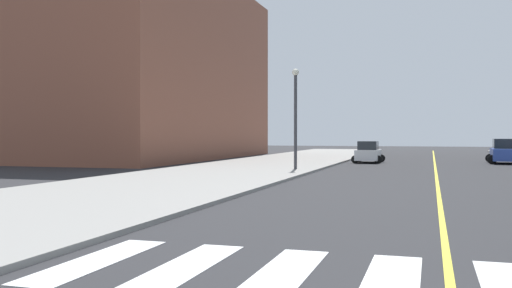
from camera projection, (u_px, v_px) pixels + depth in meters
name	position (u px, v px, depth m)	size (l,w,h in m)	color
sidewalk_kerb_west	(175.00, 181.00, 27.75)	(10.00, 120.00, 0.15)	gray
crosswalk_paint	(450.00, 286.00, 8.87)	(13.50, 4.00, 0.01)	silver
lane_divider_paint	(435.00, 165.00, 43.28)	(0.16, 80.00, 0.01)	yellow
low_rise_brick_west	(146.00, 70.00, 56.62)	(16.00, 32.00, 17.51)	brown
car_white_second	(368.00, 153.00, 47.43)	(2.54, 4.04, 1.80)	silver
car_blue_third	(505.00, 152.00, 46.17)	(2.90, 4.56, 2.01)	#2D479E
street_lamp	(296.00, 109.00, 36.50)	(0.44, 0.44, 6.42)	#38383D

